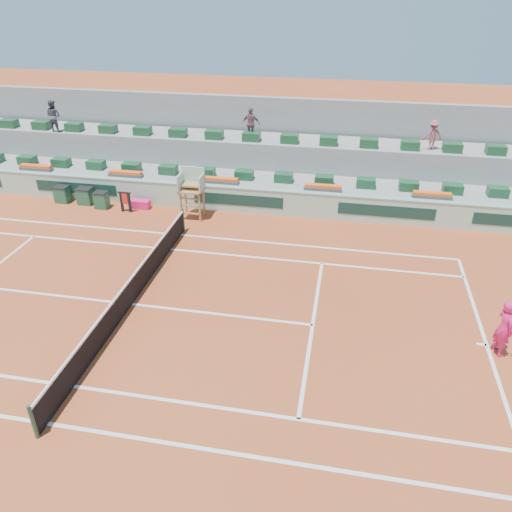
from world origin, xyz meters
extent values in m
plane|color=#9A3E1D|center=(0.00, 0.00, 0.00)|extent=(90.00, 90.00, 0.00)
cube|color=gray|center=(0.00, 10.70, 0.60)|extent=(36.00, 4.00, 1.20)
cube|color=gray|center=(0.00, 12.30, 1.30)|extent=(36.00, 2.40, 2.60)
cube|color=gray|center=(0.00, 13.90, 2.20)|extent=(36.00, 0.40, 4.40)
cube|color=#E61E6E|center=(-2.90, 7.94, 0.21)|extent=(0.95, 0.42, 0.42)
imported|color=#484955|center=(-8.98, 11.44, 3.45)|extent=(0.91, 0.75, 1.70)
imported|color=#744D56|center=(1.93, 11.95, 3.42)|extent=(1.00, 0.52, 1.64)
imported|color=#984C51|center=(11.02, 11.92, 3.33)|extent=(1.04, 0.75, 1.45)
cube|color=white|center=(11.88, 0.00, 0.01)|extent=(0.12, 10.97, 0.01)
cube|color=white|center=(0.00, -5.49, 0.01)|extent=(23.77, 0.12, 0.01)
cube|color=white|center=(0.00, 5.49, 0.01)|extent=(23.77, 0.12, 0.01)
cube|color=white|center=(0.00, -4.12, 0.01)|extent=(23.77, 0.12, 0.01)
cube|color=white|center=(0.00, 4.12, 0.01)|extent=(23.77, 0.12, 0.01)
cube|color=white|center=(6.40, 0.00, 0.01)|extent=(0.12, 8.23, 0.01)
cube|color=white|center=(0.00, 0.00, 0.01)|extent=(12.80, 0.12, 0.01)
cube|color=white|center=(11.73, 0.00, 0.01)|extent=(0.30, 0.12, 0.01)
cube|color=black|center=(0.00, 0.00, 0.46)|extent=(0.03, 11.87, 0.92)
cube|color=white|center=(0.00, 0.00, 0.95)|extent=(0.06, 11.87, 0.07)
cylinder|color=#1F4931|center=(0.00, -5.94, 0.55)|extent=(0.10, 0.10, 1.10)
cylinder|color=#1F4931|center=(0.00, 5.94, 0.55)|extent=(0.10, 0.10, 1.10)
cube|color=#A1CBB1|center=(0.00, 8.50, 0.60)|extent=(36.00, 0.30, 1.20)
cube|color=#79A292|center=(0.00, 8.50, 1.23)|extent=(36.00, 0.34, 0.06)
cube|color=#12322B|center=(-6.50, 8.34, 0.65)|extent=(4.40, 0.02, 0.56)
cube|color=#12322B|center=(2.00, 8.34, 0.65)|extent=(4.40, 0.02, 0.56)
cube|color=#12322B|center=(9.00, 8.34, 0.65)|extent=(4.40, 0.02, 0.56)
cube|color=#9D6D3B|center=(-0.45, 7.05, 0.68)|extent=(0.08, 0.08, 1.35)
cube|color=#9D6D3B|center=(0.45, 7.05, 0.68)|extent=(0.08, 0.08, 1.35)
cube|color=#9D6D3B|center=(-0.45, 7.75, 0.68)|extent=(0.08, 0.08, 1.35)
cube|color=#9D6D3B|center=(0.45, 7.75, 0.68)|extent=(0.08, 0.08, 1.35)
cube|color=#9D6D3B|center=(0.00, 7.40, 1.39)|extent=(1.10, 0.90, 0.08)
cube|color=#A1CBB1|center=(0.00, 7.78, 1.90)|extent=(1.10, 0.08, 1.00)
cube|color=#A1CBB1|center=(-0.52, 7.40, 1.75)|extent=(0.06, 0.90, 0.80)
cube|color=#A1CBB1|center=(0.52, 7.40, 1.75)|extent=(0.06, 0.90, 0.80)
cube|color=#9D6D3B|center=(0.00, 7.50, 1.63)|extent=(0.80, 0.60, 0.08)
cube|color=#9D6D3B|center=(0.00, 7.05, 0.35)|extent=(0.90, 0.08, 0.06)
cube|color=#9D6D3B|center=(0.00, 7.05, 0.75)|extent=(0.90, 0.08, 0.06)
cube|color=#9D6D3B|center=(0.00, 7.05, 1.10)|extent=(0.90, 0.08, 0.06)
cube|color=#174727|center=(-10.00, 9.80, 1.42)|extent=(0.90, 0.60, 0.44)
cube|color=#174727|center=(-8.00, 9.80, 1.42)|extent=(0.90, 0.60, 0.44)
cube|color=#174727|center=(-6.00, 9.80, 1.42)|extent=(0.90, 0.60, 0.44)
cube|color=#174727|center=(-4.00, 9.80, 1.42)|extent=(0.90, 0.60, 0.44)
cube|color=#174727|center=(-2.00, 9.80, 1.42)|extent=(0.90, 0.60, 0.44)
cube|color=#174727|center=(0.00, 9.80, 1.42)|extent=(0.90, 0.60, 0.44)
cube|color=#174727|center=(2.00, 9.80, 1.42)|extent=(0.90, 0.60, 0.44)
cube|color=#174727|center=(4.00, 9.80, 1.42)|extent=(0.90, 0.60, 0.44)
cube|color=#174727|center=(6.00, 9.80, 1.42)|extent=(0.90, 0.60, 0.44)
cube|color=#174727|center=(8.00, 9.80, 1.42)|extent=(0.90, 0.60, 0.44)
cube|color=#174727|center=(10.00, 9.80, 1.42)|extent=(0.90, 0.60, 0.44)
cube|color=#174727|center=(12.00, 9.80, 1.42)|extent=(0.90, 0.60, 0.44)
cube|color=#174727|center=(14.00, 9.80, 1.42)|extent=(0.90, 0.60, 0.44)
cube|color=#174727|center=(-12.00, 11.70, 2.82)|extent=(0.90, 0.60, 0.44)
cube|color=#174727|center=(-10.00, 11.70, 2.82)|extent=(0.90, 0.60, 0.44)
cube|color=#174727|center=(-8.00, 11.70, 2.82)|extent=(0.90, 0.60, 0.44)
cube|color=#174727|center=(-6.00, 11.70, 2.82)|extent=(0.90, 0.60, 0.44)
cube|color=#174727|center=(-4.00, 11.70, 2.82)|extent=(0.90, 0.60, 0.44)
cube|color=#174727|center=(-2.00, 11.70, 2.82)|extent=(0.90, 0.60, 0.44)
cube|color=#174727|center=(0.00, 11.70, 2.82)|extent=(0.90, 0.60, 0.44)
cube|color=#174727|center=(2.00, 11.70, 2.82)|extent=(0.90, 0.60, 0.44)
cube|color=#174727|center=(4.00, 11.70, 2.82)|extent=(0.90, 0.60, 0.44)
cube|color=#174727|center=(6.00, 11.70, 2.82)|extent=(0.90, 0.60, 0.44)
cube|color=#174727|center=(8.00, 11.70, 2.82)|extent=(0.90, 0.60, 0.44)
cube|color=#174727|center=(10.00, 11.70, 2.82)|extent=(0.90, 0.60, 0.44)
cube|color=#174727|center=(12.00, 11.70, 2.82)|extent=(0.90, 0.60, 0.44)
cube|color=#174727|center=(14.00, 11.70, 2.82)|extent=(0.90, 0.60, 0.44)
cube|color=#4E4E4E|center=(-9.00, 9.00, 1.28)|extent=(1.80, 0.36, 0.16)
cube|color=#FF5215|center=(-9.00, 9.00, 1.42)|extent=(1.70, 0.32, 0.12)
cube|color=#4E4E4E|center=(-4.00, 9.00, 1.28)|extent=(1.80, 0.36, 0.16)
cube|color=#FF5215|center=(-4.00, 9.00, 1.42)|extent=(1.70, 0.32, 0.12)
cube|color=#4E4E4E|center=(1.00, 9.00, 1.28)|extent=(1.80, 0.36, 0.16)
cube|color=#FF5215|center=(1.00, 9.00, 1.42)|extent=(1.70, 0.32, 0.12)
cube|color=#4E4E4E|center=(6.00, 9.00, 1.28)|extent=(1.80, 0.36, 0.16)
cube|color=#FF5215|center=(6.00, 9.00, 1.42)|extent=(1.70, 0.32, 0.12)
cube|color=#4E4E4E|center=(11.00, 9.00, 1.28)|extent=(1.80, 0.36, 0.16)
cube|color=#FF5215|center=(11.00, 9.00, 1.42)|extent=(1.70, 0.32, 0.12)
cube|color=#1A5035|center=(-4.79, 7.61, 0.40)|extent=(0.62, 0.53, 0.80)
cube|color=black|center=(-4.79, 7.61, 0.82)|extent=(0.65, 0.57, 0.04)
cube|color=#1A5035|center=(-5.83, 7.95, 0.40)|extent=(0.72, 0.61, 0.80)
cube|color=black|center=(-5.83, 7.95, 0.82)|extent=(0.76, 0.66, 0.04)
cube|color=#1A5035|center=(-7.09, 7.94, 0.40)|extent=(0.68, 0.58, 0.80)
cube|color=black|center=(-7.09, 7.94, 0.82)|extent=(0.71, 0.62, 0.04)
cube|color=black|center=(-3.62, 7.40, 0.50)|extent=(0.11, 0.11, 1.00)
cube|color=black|center=(-3.22, 7.40, 0.50)|extent=(0.11, 0.11, 1.00)
cube|color=black|center=(-3.42, 7.40, 1.00)|extent=(0.65, 0.09, 0.06)
cube|color=red|center=(-3.42, 7.38, 0.70)|extent=(0.48, 0.04, 0.56)
imported|color=#E61E6E|center=(12.12, -0.30, 0.95)|extent=(0.64, 0.80, 1.90)
camera|label=1|loc=(7.04, -13.43, 10.19)|focal=35.00mm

